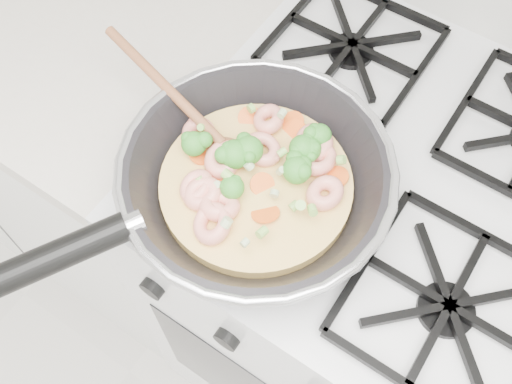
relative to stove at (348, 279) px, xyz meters
The scene contains 3 objects.
stove is the anchor object (origin of this frame).
counter_left 0.80m from the stove, behind, with size 1.00×0.60×0.90m.
skillet 0.54m from the stove, 129.44° to the right, with size 0.46×0.50×0.09m.
Camera 1 is at (0.08, 1.24, 1.59)m, focal length 40.84 mm.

